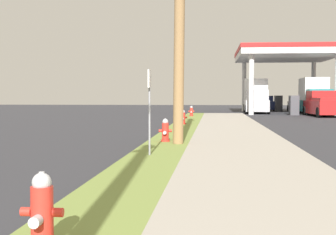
{
  "coord_description": "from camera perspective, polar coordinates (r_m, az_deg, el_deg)",
  "views": [
    {
      "loc": [
        2.16,
        -0.73,
        1.61
      ],
      "look_at": [
        0.54,
        16.43,
        0.81
      ],
      "focal_mm": 51.33,
      "sensor_mm": 36.0,
      "label": 1
    }
  ],
  "objects": [
    {
      "name": "fire_hydrant_nearest",
      "position": [
        4.93,
        -14.75,
        -11.08
      ],
      "size": [
        0.42,
        0.38,
        0.74
      ],
      "color": "red",
      "rests_on": "grass_verge"
    },
    {
      "name": "car_navy_by_near_pump",
      "position": [
        51.91,
        11.37,
        1.61
      ],
      "size": [
        2.06,
        4.55,
        1.57
      ],
      "color": "navy",
      "rests_on": "ground"
    },
    {
      "name": "fire_hydrant_second",
      "position": [
        15.47,
        -0.32,
        -1.67
      ],
      "size": [
        0.42,
        0.38,
        0.74
      ],
      "color": "red",
      "rests_on": "grass_verge"
    },
    {
      "name": "fire_hydrant_fourth",
      "position": [
        34.6,
        2.79,
        0.71
      ],
      "size": [
        0.42,
        0.38,
        0.74
      ],
      "color": "red",
      "rests_on": "grass_verge"
    },
    {
      "name": "truck_red_at_far_bay",
      "position": [
        38.63,
        18.01,
        1.48
      ],
      "size": [
        2.29,
        5.46,
        1.97
      ],
      "color": "red",
      "rests_on": "ground"
    },
    {
      "name": "truck_teal_at_forecourt",
      "position": [
        42.61,
        17.0,
        2.36
      ],
      "size": [
        2.33,
        6.47,
        3.11
      ],
      "color": "#197075",
      "rests_on": "ground"
    },
    {
      "name": "truck_silver_on_apron",
      "position": [
        44.67,
        10.39,
        2.44
      ],
      "size": [
        2.34,
        6.47,
        3.11
      ],
      "color": "#BCBCC1",
      "rests_on": "ground"
    },
    {
      "name": "street_sign_post",
      "position": [
        11.93,
        -2.22,
        2.77
      ],
      "size": [
        0.05,
        0.36,
        2.12
      ],
      "color": "gray",
      "rests_on": "grass_verge"
    },
    {
      "name": "car_black_by_far_pump",
      "position": [
        48.85,
        15.29,
        1.5
      ],
      "size": [
        2.19,
        4.61,
        1.57
      ],
      "color": "black",
      "rests_on": "ground"
    },
    {
      "name": "fire_hydrant_third",
      "position": [
        24.78,
        1.81,
        -0.05
      ],
      "size": [
        0.42,
        0.37,
        0.74
      ],
      "color": "red",
      "rests_on": "grass_verge"
    }
  ]
}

